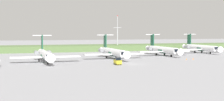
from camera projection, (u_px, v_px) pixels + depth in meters
name	position (u px, v px, depth m)	size (l,w,h in m)	color
ground_plane	(107.00, 57.00, 131.42)	(500.00, 500.00, 0.00)	#939399
grass_berm	(84.00, 48.00, 172.73)	(320.00, 20.00, 3.01)	#597542
regional_jet_second	(45.00, 54.00, 110.48)	(22.81, 31.00, 9.00)	white
regional_jet_third	(113.00, 52.00, 124.21)	(22.81, 31.00, 9.00)	white
regional_jet_fourth	(162.00, 50.00, 139.94)	(22.81, 31.00, 9.00)	white
regional_jet_fifth	(200.00, 48.00, 156.70)	(22.81, 31.00, 9.00)	white
antenna_mast	(117.00, 36.00, 173.23)	(4.40, 0.50, 18.62)	#B2B2B7
baggage_tug	(118.00, 62.00, 101.49)	(1.72, 3.20, 2.30)	yellow
safety_cone_front_marker	(187.00, 59.00, 119.05)	(0.44, 0.44, 0.55)	orange
safety_cone_mid_marker	(193.00, 59.00, 120.17)	(0.44, 0.44, 0.55)	orange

